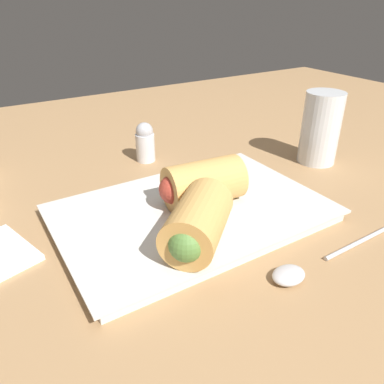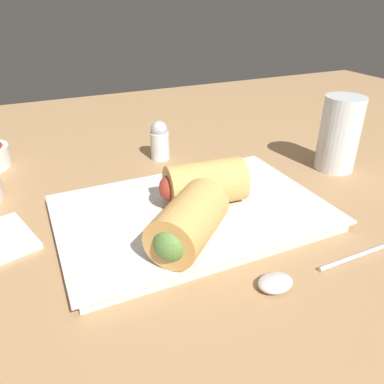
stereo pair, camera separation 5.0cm
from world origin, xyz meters
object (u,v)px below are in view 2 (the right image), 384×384
(serving_plate, at_px, (192,213))
(spoon, at_px, (295,276))
(salt_shaker, at_px, (160,140))
(drinking_glass, at_px, (339,134))

(serving_plate, height_order, spoon, serving_plate)
(salt_shaker, bearing_deg, spoon, -87.74)
(serving_plate, height_order, salt_shaker, salt_shaker)
(spoon, height_order, salt_shaker, salt_shaker)
(spoon, xyz_separation_m, drinking_glass, (0.23, 0.19, 0.05))
(serving_plate, distance_m, spoon, 0.15)
(serving_plate, bearing_deg, drinking_glass, 8.95)
(spoon, bearing_deg, salt_shaker, 92.26)
(salt_shaker, bearing_deg, serving_plate, -98.83)
(drinking_glass, height_order, salt_shaker, drinking_glass)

